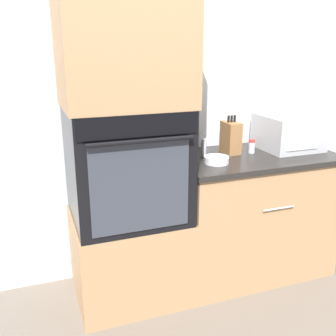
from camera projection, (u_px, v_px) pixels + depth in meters
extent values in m
plane|color=#6B6056|center=(197.00, 308.00, 2.46)|extent=(12.00, 12.00, 0.00)
cube|color=silver|center=(163.00, 95.00, 2.64)|extent=(8.00, 0.05, 2.50)
cube|color=#A87F56|center=(130.00, 255.00, 2.53)|extent=(0.69, 0.60, 0.55)
cube|color=black|center=(127.00, 163.00, 2.34)|extent=(0.67, 0.59, 0.68)
cube|color=black|center=(139.00, 126.00, 1.99)|extent=(0.64, 0.01, 0.12)
cube|color=orange|center=(140.00, 126.00, 1.99)|extent=(0.09, 0.00, 0.03)
cube|color=#333842|center=(141.00, 187.00, 2.09)|extent=(0.55, 0.01, 0.51)
cylinder|color=black|center=(141.00, 141.00, 1.98)|extent=(0.57, 0.02, 0.02)
cube|color=#A87F56|center=(122.00, 33.00, 2.12)|extent=(0.69, 0.60, 0.79)
cube|color=#A87F56|center=(250.00, 216.00, 2.78)|extent=(1.08, 0.60, 0.83)
cube|color=black|center=(254.00, 157.00, 2.64)|extent=(1.10, 0.63, 0.03)
cylinder|color=#B7B7BC|center=(279.00, 208.00, 2.44)|extent=(0.22, 0.01, 0.01)
cube|color=#B2B5BA|center=(288.00, 132.00, 2.75)|extent=(0.39, 0.37, 0.24)
cube|color=silver|center=(303.00, 138.00, 2.57)|extent=(0.24, 0.01, 0.16)
cube|color=olive|center=(231.00, 138.00, 2.64)|extent=(0.09, 0.15, 0.21)
cylinder|color=black|center=(229.00, 119.00, 2.60)|extent=(0.02, 0.02, 0.04)
cylinder|color=black|center=(232.00, 119.00, 2.60)|extent=(0.02, 0.02, 0.04)
cylinder|color=black|center=(235.00, 119.00, 2.61)|extent=(0.02, 0.02, 0.04)
cylinder|color=white|center=(217.00, 160.00, 2.44)|extent=(0.15, 0.15, 0.04)
cylinder|color=silver|center=(252.00, 148.00, 2.66)|extent=(0.05, 0.05, 0.07)
cylinder|color=red|center=(252.00, 141.00, 2.65)|extent=(0.04, 0.04, 0.02)
cylinder|color=silver|center=(204.00, 150.00, 2.58)|extent=(0.04, 0.04, 0.09)
cylinder|color=#B7B7BC|center=(204.00, 141.00, 2.56)|extent=(0.03, 0.03, 0.03)
cylinder|color=silver|center=(232.00, 143.00, 2.83)|extent=(0.04, 0.04, 0.05)
cylinder|color=red|center=(232.00, 138.00, 2.82)|extent=(0.04, 0.04, 0.01)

